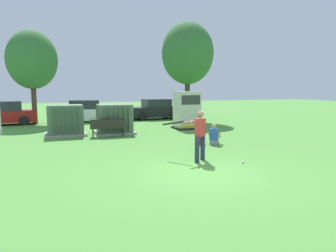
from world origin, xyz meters
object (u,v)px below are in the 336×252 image
Objects in this scene: park_bench at (108,126)px; seated_spectator at (214,136)px; generator_enclosure at (187,110)px; sports_ball at (243,162)px; parked_car_left_of_center at (83,112)px; transformer_mid_west at (115,120)px; transformer_west at (65,121)px; batter at (199,133)px; parked_car_leftmost at (3,114)px; parked_car_right_of_center at (155,110)px; backpack at (201,140)px.

seated_spectator reaches higher than park_bench.
seated_spectator is (4.12, -3.82, -0.16)m from park_bench.
generator_enclosure is 1.26× the size of park_bench.
sports_ball is 0.02× the size of parked_car_left_of_center.
transformer_mid_west is at bearing -172.43° from generator_enclosure.
batter is (4.10, -7.77, 0.19)m from transformer_west.
batter is at bearing -127.70° from seated_spectator.
transformer_west is at bearing -58.87° from parked_car_leftmost.
generator_enclosure is 9.13m from sports_ball.
parked_car_leftmost is 1.00× the size of parked_car_left_of_center.
parked_car_right_of_center is (4.60, 7.04, -0.04)m from transformer_mid_west.
seated_spectator reaches higher than sports_ball.
park_bench reaches higher than sports_ball.
seated_spectator reaches higher than backpack.
park_bench is 7.80m from parked_car_left_of_center.
transformer_west is 2.18× the size of seated_spectator.
transformer_mid_west is 8.76m from sports_ball.
backpack is at bearing 86.86° from sports_ball.
transformer_west and parked_car_left_of_center have the same top height.
parked_car_leftmost is (-9.40, 11.37, 0.54)m from backpack.
seated_spectator is at bearing -42.85° from park_bench.
transformer_mid_west and parked_car_leftmost have the same top height.
seated_spectator is (0.80, 3.49, 0.33)m from sports_ball.
batter is at bearing -78.37° from transformer_mid_west.
parked_car_left_of_center is (-4.09, 11.51, 0.54)m from backpack.
park_bench is at bearing -162.94° from generator_enclosure.
backpack is at bearing -97.80° from parked_car_right_of_center.
parked_car_leftmost is (-5.89, 7.65, 0.22)m from park_bench.
generator_enclosure reaches higher than parked_car_left_of_center.
parked_car_right_of_center reaches higher than seated_spectator.
batter reaches higher than transformer_mid_west.
park_bench is 9.65m from parked_car_leftmost.
transformer_mid_west is at bearing 126.94° from seated_spectator.
generator_enclosure is 5.54m from seated_spectator.
transformer_mid_west is at bearing 61.41° from park_bench.
seated_spectator is at bearing -48.89° from parked_car_leftmost.
generator_enclosure is at bearing 79.45° from seated_spectator.
generator_enclosure reaches higher than transformer_west.
backpack is (1.46, 2.76, -0.76)m from batter.
batter reaches higher than transformer_west.
transformer_west is at bearing -177.68° from generator_enclosure.
generator_enclosure is at bearing 7.57° from transformer_mid_west.
transformer_mid_west is 5.59m from backpack.
park_bench is at bearing 107.59° from batter.
parked_car_leftmost is (-6.41, 6.69, -0.04)m from transformer_mid_west.
batter reaches higher than sports_ball.
backpack is at bearing -50.42° from parked_car_leftmost.
transformer_mid_west is 0.91× the size of generator_enclosure.
seated_spectator is (3.59, -4.78, -0.41)m from transformer_mid_west.
parked_car_right_of_center is at bearing 2.24° from parked_car_left_of_center.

